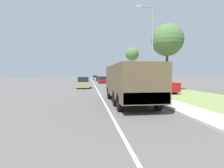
{
  "coord_description": "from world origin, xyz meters",
  "views": [
    {
      "loc": [
        -1.13,
        0.75,
        2.1
      ],
      "look_at": [
        0.7,
        14.5,
        1.33
      ],
      "focal_mm": 28.0,
      "sensor_mm": 36.0,
      "label": 1
    }
  ],
  "objects_px": {
    "car_fourth_ahead": "(97,78)",
    "car_farthest_ahead": "(95,78)",
    "car_third_ahead": "(99,79)",
    "military_truck": "(130,81)",
    "car_second_ahead": "(102,80)",
    "car_nearest_ahead": "(83,83)",
    "pickup_truck": "(160,85)",
    "lamp_post": "(151,43)"
  },
  "relations": [
    {
      "from": "car_nearest_ahead",
      "to": "car_third_ahead",
      "type": "bearing_deg",
      "value": 81.9
    },
    {
      "from": "car_farthest_ahead",
      "to": "car_second_ahead",
      "type": "bearing_deg",
      "value": -88.78
    },
    {
      "from": "car_fourth_ahead",
      "to": "car_farthest_ahead",
      "type": "distance_m",
      "value": 7.6
    },
    {
      "from": "car_fourth_ahead",
      "to": "car_farthest_ahead",
      "type": "height_order",
      "value": "car_farthest_ahead"
    },
    {
      "from": "military_truck",
      "to": "car_nearest_ahead",
      "type": "height_order",
      "value": "military_truck"
    },
    {
      "from": "car_fourth_ahead",
      "to": "pickup_truck",
      "type": "distance_m",
      "value": 46.69
    },
    {
      "from": "military_truck",
      "to": "car_fourth_ahead",
      "type": "distance_m",
      "value": 53.88
    },
    {
      "from": "car_farthest_ahead",
      "to": "car_third_ahead",
      "type": "bearing_deg",
      "value": -87.8
    },
    {
      "from": "car_nearest_ahead",
      "to": "military_truck",
      "type": "bearing_deg",
      "value": -76.0
    },
    {
      "from": "car_nearest_ahead",
      "to": "car_second_ahead",
      "type": "height_order",
      "value": "car_nearest_ahead"
    },
    {
      "from": "pickup_truck",
      "to": "lamp_post",
      "type": "xyz_separation_m",
      "value": [
        -2.64,
        -3.98,
        4.1
      ]
    },
    {
      "from": "car_second_ahead",
      "to": "lamp_post",
      "type": "relative_size",
      "value": 0.59
    },
    {
      "from": "car_third_ahead",
      "to": "car_farthest_ahead",
      "type": "bearing_deg",
      "value": 92.2
    },
    {
      "from": "military_truck",
      "to": "car_farthest_ahead",
      "type": "distance_m",
      "value": 61.46
    },
    {
      "from": "car_second_ahead",
      "to": "pickup_truck",
      "type": "bearing_deg",
      "value": -77.5
    },
    {
      "from": "car_fourth_ahead",
      "to": "car_farthest_ahead",
      "type": "xyz_separation_m",
      "value": [
        -0.48,
        7.58,
        0.14
      ]
    },
    {
      "from": "car_nearest_ahead",
      "to": "car_farthest_ahead",
      "type": "relative_size",
      "value": 1.16
    },
    {
      "from": "car_nearest_ahead",
      "to": "car_farthest_ahead",
      "type": "xyz_separation_m",
      "value": [
        3.47,
        46.55,
        0.01
      ]
    },
    {
      "from": "car_second_ahead",
      "to": "car_nearest_ahead",
      "type": "bearing_deg",
      "value": -105.18
    },
    {
      "from": "car_fourth_ahead",
      "to": "pickup_truck",
      "type": "relative_size",
      "value": 0.77
    },
    {
      "from": "lamp_post",
      "to": "pickup_truck",
      "type": "bearing_deg",
      "value": 56.38
    },
    {
      "from": "military_truck",
      "to": "car_fourth_ahead",
      "type": "bearing_deg",
      "value": 89.75
    },
    {
      "from": "car_third_ahead",
      "to": "car_farthest_ahead",
      "type": "xyz_separation_m",
      "value": [
        -0.67,
        17.45,
        0.12
      ]
    },
    {
      "from": "car_second_ahead",
      "to": "pickup_truck",
      "type": "relative_size",
      "value": 0.91
    },
    {
      "from": "car_fourth_ahead",
      "to": "lamp_post",
      "type": "bearing_deg",
      "value": -87.07
    },
    {
      "from": "car_fourth_ahead",
      "to": "car_second_ahead",
      "type": "bearing_deg",
      "value": -89.54
    },
    {
      "from": "car_nearest_ahead",
      "to": "car_third_ahead",
      "type": "relative_size",
      "value": 1.15
    },
    {
      "from": "car_nearest_ahead",
      "to": "pickup_truck",
      "type": "bearing_deg",
      "value": -39.0
    },
    {
      "from": "car_third_ahead",
      "to": "lamp_post",
      "type": "distance_m",
      "value": 40.8
    },
    {
      "from": "military_truck",
      "to": "car_nearest_ahead",
      "type": "xyz_separation_m",
      "value": [
        -3.71,
        14.9,
        -0.84
      ]
    },
    {
      "from": "car_fourth_ahead",
      "to": "military_truck",
      "type": "bearing_deg",
      "value": -90.25
    },
    {
      "from": "car_nearest_ahead",
      "to": "car_fourth_ahead",
      "type": "distance_m",
      "value": 39.17
    },
    {
      "from": "car_third_ahead",
      "to": "car_fourth_ahead",
      "type": "xyz_separation_m",
      "value": [
        -0.19,
        9.87,
        -0.02
      ]
    },
    {
      "from": "car_third_ahead",
      "to": "car_nearest_ahead",
      "type": "bearing_deg",
      "value": -98.1
    },
    {
      "from": "car_farthest_ahead",
      "to": "military_truck",
      "type": "bearing_deg",
      "value": -89.77
    },
    {
      "from": "car_third_ahead",
      "to": "car_farthest_ahead",
      "type": "relative_size",
      "value": 1.01
    },
    {
      "from": "car_second_ahead",
      "to": "car_farthest_ahead",
      "type": "distance_m",
      "value": 31.31
    },
    {
      "from": "military_truck",
      "to": "lamp_post",
      "type": "bearing_deg",
      "value": 51.23
    },
    {
      "from": "pickup_truck",
      "to": "car_fourth_ahead",
      "type": "bearing_deg",
      "value": 96.42
    },
    {
      "from": "car_fourth_ahead",
      "to": "pickup_truck",
      "type": "height_order",
      "value": "pickup_truck"
    },
    {
      "from": "lamp_post",
      "to": "car_fourth_ahead",
      "type": "bearing_deg",
      "value": 92.93
    },
    {
      "from": "car_nearest_ahead",
      "to": "car_fourth_ahead",
      "type": "bearing_deg",
      "value": 84.21
    }
  ]
}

